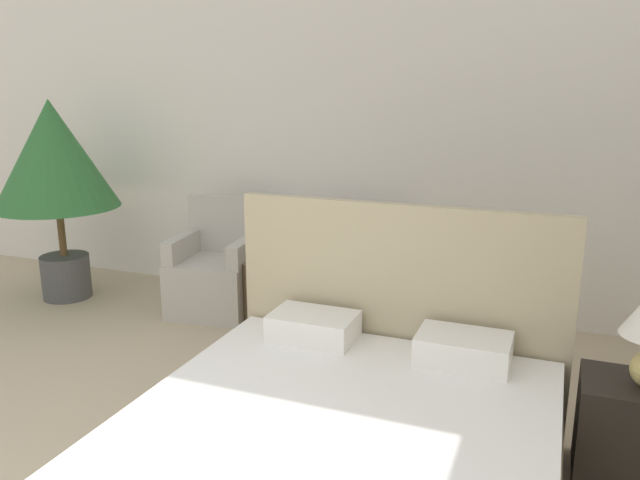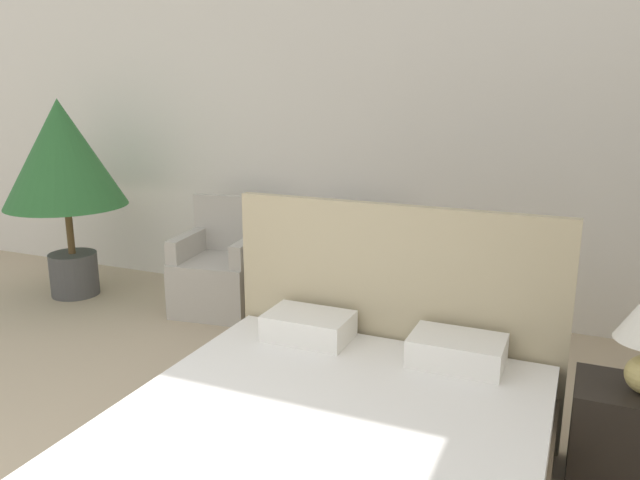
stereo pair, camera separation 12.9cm
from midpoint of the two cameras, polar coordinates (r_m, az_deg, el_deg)
wall_back at (r=5.15m, az=1.04°, el=10.04°), size 10.00×0.06×2.90m
bed at (r=2.71m, az=-0.56°, el=-20.72°), size 1.79×2.21×1.21m
armchair_near_window_left at (r=5.15m, az=-10.26°, el=-3.36°), size 0.71×0.69×0.91m
armchair_near_window_right at (r=4.74m, az=-0.62°, el=-4.66°), size 0.67×0.64×0.91m
potted_palm at (r=5.69m, az=-23.73°, el=6.53°), size 1.02×1.02×1.70m
nightstand at (r=3.30m, az=26.12°, el=-15.77°), size 0.54×0.39×0.51m
side_table at (r=4.92m, az=-5.74°, el=-4.63°), size 0.37×0.37×0.49m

